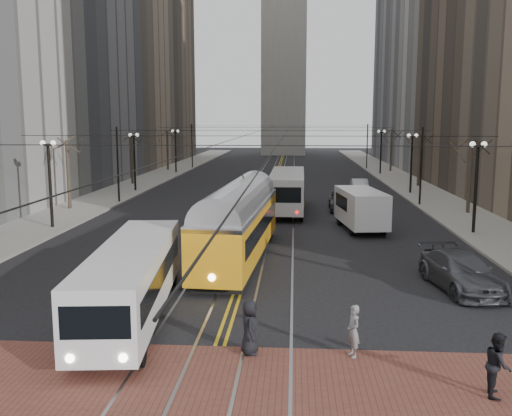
# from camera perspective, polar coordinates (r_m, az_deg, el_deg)

# --- Properties ---
(ground) EXTENTS (260.00, 260.00, 0.00)m
(ground) POSITION_cam_1_polar(r_m,az_deg,el_deg) (19.79, -3.28, -12.56)
(ground) COLOR black
(ground) RESTS_ON ground
(sidewalk_left) EXTENTS (5.00, 140.00, 0.15)m
(sidewalk_left) POSITION_cam_1_polar(r_m,az_deg,el_deg) (66.00, -11.40, 2.45)
(sidewalk_left) COLOR gray
(sidewalk_left) RESTS_ON ground
(sidewalk_right) EXTENTS (5.00, 140.00, 0.15)m
(sidewalk_right) POSITION_cam_1_polar(r_m,az_deg,el_deg) (64.93, 15.09, 2.21)
(sidewalk_right) COLOR gray
(sidewalk_right) RESTS_ON ground
(crosswalk_band) EXTENTS (25.00, 6.00, 0.01)m
(crosswalk_band) POSITION_cam_1_polar(r_m,az_deg,el_deg) (16.17, -5.12, -17.68)
(crosswalk_band) COLOR brown
(crosswalk_band) RESTS_ON ground
(streetcar_rails) EXTENTS (4.80, 130.00, 0.02)m
(streetcar_rails) POSITION_cam_1_polar(r_m,az_deg,el_deg) (63.73, 1.73, 2.33)
(streetcar_rails) COLOR gray
(streetcar_rails) RESTS_ON ground
(centre_lines) EXTENTS (0.42, 130.00, 0.01)m
(centre_lines) POSITION_cam_1_polar(r_m,az_deg,el_deg) (63.73, 1.73, 2.34)
(centre_lines) COLOR gold
(centre_lines) RESTS_ON ground
(building_left_mid) EXTENTS (16.00, 20.00, 34.00)m
(building_left_mid) POSITION_cam_1_polar(r_m,az_deg,el_deg) (70.73, -20.20, 16.26)
(building_left_mid) COLOR slate
(building_left_mid) RESTS_ON ground
(building_left_far) EXTENTS (16.00, 20.00, 40.00)m
(building_left_far) POSITION_cam_1_polar(r_m,az_deg,el_deg) (108.69, -11.42, 15.42)
(building_left_far) COLOR brown
(building_left_far) RESTS_ON ground
(building_right_far) EXTENTS (16.00, 20.00, 40.00)m
(building_right_far) POSITION_cam_1_polar(r_m,az_deg,el_deg) (107.58, 16.88, 15.29)
(building_right_far) COLOR slate
(building_right_far) RESTS_ON ground
(lamp_posts) EXTENTS (27.60, 57.20, 5.60)m
(lamp_posts) POSITION_cam_1_polar(r_m,az_deg,el_deg) (47.29, 1.01, 3.48)
(lamp_posts) COLOR black
(lamp_posts) RESTS_ON ground
(street_trees) EXTENTS (31.68, 53.28, 5.60)m
(street_trees) POSITION_cam_1_polar(r_m,az_deg,el_deg) (53.76, 1.36, 4.12)
(street_trees) COLOR #382D23
(street_trees) RESTS_ON ground
(trolley_wires) EXTENTS (25.96, 120.00, 6.60)m
(trolley_wires) POSITION_cam_1_polar(r_m,az_deg,el_deg) (53.28, 1.34, 5.13)
(trolley_wires) COLOR black
(trolley_wires) RESTS_ON ground
(transit_bus) EXTENTS (3.28, 10.94, 2.69)m
(transit_bus) POSITION_cam_1_polar(r_m,az_deg,el_deg) (21.39, -12.25, -7.29)
(transit_bus) COLOR white
(transit_bus) RESTS_ON ground
(streetcar) EXTENTS (3.37, 13.50, 3.15)m
(streetcar) POSITION_cam_1_polar(r_m,az_deg,el_deg) (29.51, -1.74, -2.19)
(streetcar) COLOR orange
(streetcar) RESTS_ON ground
(rear_bus) EXTENTS (2.72, 11.87, 3.09)m
(rear_bus) POSITION_cam_1_polar(r_m,az_deg,el_deg) (45.31, 3.15, 1.63)
(rear_bus) COLOR silver
(rear_bus) RESTS_ON ground
(cargo_van) EXTENTS (3.11, 6.24, 2.64)m
(cargo_van) POSITION_cam_1_polar(r_m,az_deg,el_deg) (38.03, 10.44, -0.22)
(cargo_van) COLOR silver
(cargo_van) RESTS_ON ground
(sedan_grey) EXTENTS (2.03, 4.88, 1.65)m
(sedan_grey) POSITION_cam_1_polar(r_m,az_deg,el_deg) (46.24, 8.54, 0.79)
(sedan_grey) COLOR #414549
(sedan_grey) RESTS_ON ground
(sedan_silver) EXTENTS (1.60, 4.43, 1.45)m
(sedan_silver) POSITION_cam_1_polar(r_m,az_deg,el_deg) (56.59, 10.33, 2.11)
(sedan_silver) COLOR #B7B9C0
(sedan_silver) RESTS_ON ground
(sedan_parked) EXTENTS (3.03, 5.68, 1.57)m
(sedan_parked) POSITION_cam_1_polar(r_m,az_deg,el_deg) (26.05, 19.79, -5.99)
(sedan_parked) COLOR #42444A
(sedan_parked) RESTS_ON ground
(pedestrian_a) EXTENTS (0.61, 0.88, 1.70)m
(pedestrian_a) POSITION_cam_1_polar(r_m,az_deg,el_deg) (17.99, -0.63, -11.83)
(pedestrian_a) COLOR black
(pedestrian_a) RESTS_ON crosswalk_band
(pedestrian_b) EXTENTS (0.55, 0.68, 1.62)m
(pedestrian_b) POSITION_cam_1_polar(r_m,az_deg,el_deg) (18.05, 9.71, -12.03)
(pedestrian_b) COLOR slate
(pedestrian_b) RESTS_ON crosswalk_band
(pedestrian_c) EXTENTS (0.83, 0.96, 1.71)m
(pedestrian_c) POSITION_cam_1_polar(r_m,az_deg,el_deg) (16.72, 23.04, -14.20)
(pedestrian_c) COLOR black
(pedestrian_c) RESTS_ON crosswalk_band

